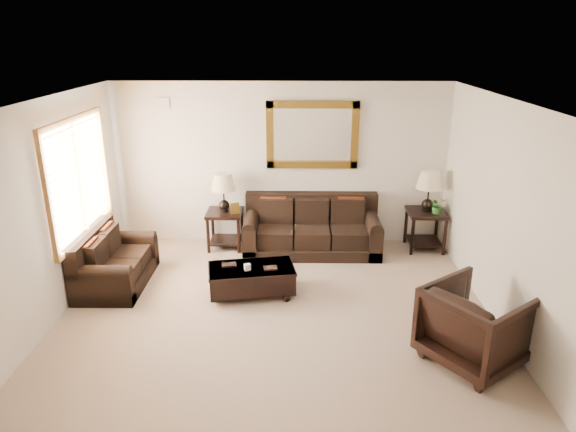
{
  "coord_description": "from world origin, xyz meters",
  "views": [
    {
      "loc": [
        0.25,
        -5.81,
        3.41
      ],
      "look_at": [
        0.15,
        0.6,
        1.12
      ],
      "focal_mm": 32.0,
      "sensor_mm": 36.0,
      "label": 1
    }
  ],
  "objects_px": {
    "sofa": "(312,232)",
    "coffee_table": "(252,277)",
    "end_table_right": "(428,199)",
    "armchair": "(476,322)",
    "end_table_left": "(224,200)",
    "loveseat": "(113,265)"
  },
  "relations": [
    {
      "from": "sofa",
      "to": "coffee_table",
      "type": "bearing_deg",
      "value": -119.58
    },
    {
      "from": "end_table_right",
      "to": "armchair",
      "type": "bearing_deg",
      "value": -93.65
    },
    {
      "from": "end_table_left",
      "to": "armchair",
      "type": "relative_size",
      "value": 1.32
    },
    {
      "from": "loveseat",
      "to": "armchair",
      "type": "bearing_deg",
      "value": -111.34
    },
    {
      "from": "coffee_table",
      "to": "armchair",
      "type": "xyz_separation_m",
      "value": [
        2.55,
        -1.51,
        0.24
      ]
    },
    {
      "from": "end_table_right",
      "to": "armchair",
      "type": "distance_m",
      "value": 3.16
    },
    {
      "from": "sofa",
      "to": "loveseat",
      "type": "relative_size",
      "value": 1.54
    },
    {
      "from": "sofa",
      "to": "end_table_right",
      "type": "relative_size",
      "value": 1.64
    },
    {
      "from": "sofa",
      "to": "armchair",
      "type": "relative_size",
      "value": 2.27
    },
    {
      "from": "end_table_right",
      "to": "end_table_left",
      "type": "bearing_deg",
      "value": 179.77
    },
    {
      "from": "sofa",
      "to": "end_table_left",
      "type": "distance_m",
      "value": 1.53
    },
    {
      "from": "end_table_left",
      "to": "end_table_right",
      "type": "height_order",
      "value": "end_table_right"
    },
    {
      "from": "end_table_left",
      "to": "end_table_right",
      "type": "bearing_deg",
      "value": -0.23
    },
    {
      "from": "end_table_left",
      "to": "coffee_table",
      "type": "height_order",
      "value": "end_table_left"
    },
    {
      "from": "coffee_table",
      "to": "loveseat",
      "type": "bearing_deg",
      "value": 162.44
    },
    {
      "from": "end_table_right",
      "to": "sofa",
      "type": "bearing_deg",
      "value": -177.28
    },
    {
      "from": "coffee_table",
      "to": "armchair",
      "type": "relative_size",
      "value": 1.3
    },
    {
      "from": "end_table_right",
      "to": "coffee_table",
      "type": "bearing_deg",
      "value": -149.51
    },
    {
      "from": "sofa",
      "to": "end_table_left",
      "type": "xyz_separation_m",
      "value": [
        -1.44,
        0.1,
        0.51
      ]
    },
    {
      "from": "loveseat",
      "to": "coffee_table",
      "type": "xyz_separation_m",
      "value": [
        2.01,
        -0.27,
        -0.05
      ]
    },
    {
      "from": "sofa",
      "to": "armchair",
      "type": "bearing_deg",
      "value": -61.06
    },
    {
      "from": "loveseat",
      "to": "end_table_right",
      "type": "distance_m",
      "value": 4.98
    }
  ]
}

